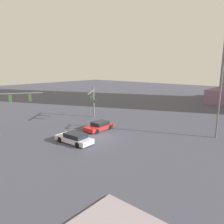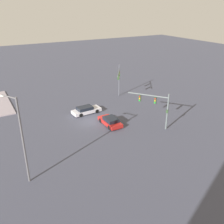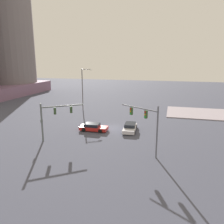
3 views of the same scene
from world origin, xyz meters
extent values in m
plane|color=#444656|center=(0.00, 0.00, 0.00)|extent=(173.35, 173.35, 0.00)
cylinder|color=slate|center=(-8.30, -5.59, 5.48)|extent=(3.28, 4.83, 0.14)
cube|color=#305126|center=(-8.92, -6.54, 4.89)|extent=(0.39, 0.41, 0.95)
cylinder|color=red|center=(-9.06, -6.45, 5.18)|extent=(0.16, 0.20, 0.20)
cylinder|color=orange|center=(-9.06, -6.45, 4.88)|extent=(0.16, 0.20, 0.20)
cylinder|color=green|center=(-9.06, -6.45, 4.58)|extent=(0.16, 0.20, 0.20)
cube|color=#305126|center=(-7.61, -4.56, 4.89)|extent=(0.39, 0.41, 0.95)
cylinder|color=red|center=(-7.75, -4.48, 5.18)|extent=(0.16, 0.20, 0.20)
cylinder|color=orange|center=(-7.75, -4.48, 4.88)|extent=(0.16, 0.20, 0.20)
cylinder|color=green|center=(-7.75, -4.48, 4.58)|extent=(0.16, 0.20, 0.20)
cylinder|color=slate|center=(-8.38, 7.72, 2.69)|extent=(0.24, 0.24, 5.38)
cylinder|color=slate|center=(-6.59, 5.37, 4.79)|extent=(3.73, 4.81, 0.18)
cube|color=#2E4629|center=(-7.26, 6.25, 4.17)|extent=(0.40, 0.41, 0.95)
cylinder|color=red|center=(-7.13, 6.35, 4.47)|extent=(0.17, 0.20, 0.20)
cylinder|color=orange|center=(-7.13, 6.35, 4.17)|extent=(0.17, 0.20, 0.20)
cylinder|color=green|center=(-7.13, 6.35, 3.87)|extent=(0.17, 0.20, 0.20)
cube|color=#2E4629|center=(-5.88, 4.44, 4.17)|extent=(0.40, 0.41, 0.95)
cylinder|color=red|center=(-5.75, 4.54, 4.47)|extent=(0.17, 0.20, 0.20)
cylinder|color=orange|center=(-5.75, 4.54, 4.17)|extent=(0.17, 0.20, 0.20)
cylinder|color=green|center=(-5.75, 4.54, 3.87)|extent=(0.17, 0.20, 0.20)
cube|color=#2E4629|center=(-8.17, 7.88, 2.88)|extent=(0.37, 0.38, 0.44)
cylinder|color=slate|center=(11.49, 9.74, 4.58)|extent=(0.20, 0.20, 9.16)
cube|color=red|center=(-2.04, 2.44, 0.44)|extent=(1.95, 4.41, 0.55)
cube|color=black|center=(-2.05, 2.71, 0.96)|extent=(1.70, 2.30, 0.50)
cylinder|color=black|center=(-1.14, 1.09, 0.32)|extent=(0.23, 0.64, 0.64)
cylinder|color=black|center=(-2.92, 1.07, 0.32)|extent=(0.23, 0.64, 0.64)
cylinder|color=black|center=(-1.17, 3.81, 0.32)|extent=(0.23, 0.64, 0.64)
cylinder|color=black|center=(-2.95, 3.79, 0.32)|extent=(0.23, 0.64, 0.64)
cube|color=silver|center=(-0.72, -3.19, 0.44)|extent=(4.89, 2.14, 0.55)
cube|color=black|center=(-0.44, -3.17, 0.96)|extent=(2.59, 1.78, 0.50)
cylinder|color=black|center=(-2.15, -4.15, 0.32)|extent=(0.65, 0.26, 0.64)
cylinder|color=black|center=(-2.26, -2.42, 0.32)|extent=(0.65, 0.26, 0.64)
cylinder|color=black|center=(0.81, -3.97, 0.32)|extent=(0.65, 0.26, 0.64)
cylinder|color=black|center=(0.71, -2.24, 0.32)|extent=(0.65, 0.26, 0.64)
camera|label=1|loc=(18.42, -18.66, 8.86)|focal=34.53mm
camera|label=2|loc=(14.29, 31.86, 16.70)|focal=39.95mm
camera|label=3|loc=(-35.08, -9.35, 11.27)|focal=36.63mm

